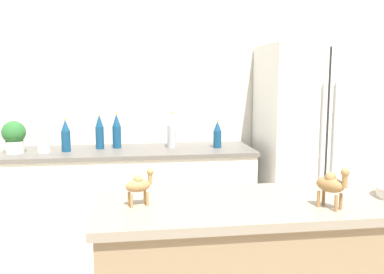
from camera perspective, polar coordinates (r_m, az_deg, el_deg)
wall_back at (r=3.93m, az=-1.48°, el=4.93°), size 8.00×0.06×2.55m
back_counter at (r=3.72m, az=-8.22°, el=-8.36°), size 2.08×0.63×0.89m
refrigerator at (r=3.88m, az=15.27°, el=-1.30°), size 0.82×0.71×1.76m
potted_plant at (r=3.66m, az=-22.66°, el=0.12°), size 0.18×0.18×0.26m
paper_towel_roll at (r=3.62m, az=-19.24°, el=-0.12°), size 0.10×0.10×0.24m
back_bottle_0 at (r=3.64m, az=-2.74°, el=0.84°), size 0.07×0.07×0.31m
back_bottle_1 at (r=3.64m, az=3.40°, el=0.30°), size 0.07×0.07×0.24m
back_bottle_2 at (r=3.68m, az=-10.00°, el=0.75°), size 0.07×0.07×0.30m
back_bottle_3 at (r=3.61m, az=-16.48°, el=0.14°), size 0.07×0.07×0.27m
back_bottle_4 at (r=3.67m, az=-12.22°, el=0.66°), size 0.07×0.07×0.30m
camel_figurine at (r=1.70m, az=-7.05°, el=-6.31°), size 0.12×0.08×0.15m
camel_figurine_second at (r=1.73m, az=18.13°, el=-5.96°), size 0.11×0.13×0.17m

